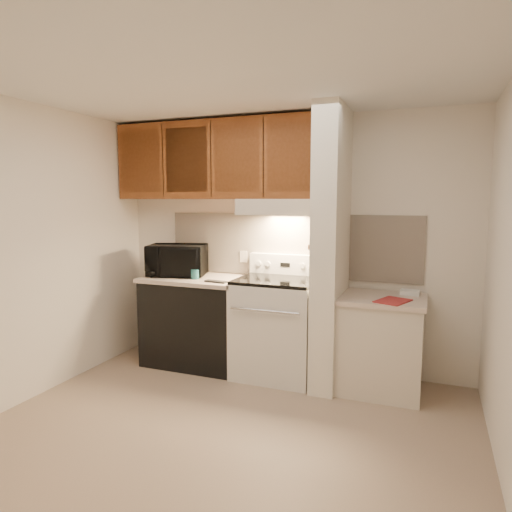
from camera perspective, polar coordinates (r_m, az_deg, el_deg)
The scene contains 49 objects.
floor at distance 3.61m, azimuth -3.68°, elevation -20.94°, with size 3.60×3.60×0.00m, color tan.
ceiling at distance 3.29m, azimuth -4.05°, elevation 21.21°, with size 3.60×3.60×0.00m, color white.
wall_back at distance 4.61m, azimuth 4.06°, elevation 1.53°, with size 3.60×0.02×2.50m, color white.
wall_left at distance 4.30m, azimuth -26.15°, elevation 0.40°, with size 0.02×3.00×2.50m, color white.
backsplash at distance 4.60m, azimuth 4.01°, elevation 1.33°, with size 2.60×0.02×0.63m, color white.
range_body at distance 4.44m, azimuth 2.63°, elevation -9.08°, with size 0.76×0.65×0.92m, color silver.
oven_window at distance 4.14m, azimuth 1.22°, elevation -9.70°, with size 0.50×0.01×0.30m, color black.
oven_handle at distance 4.05m, azimuth 1.04°, elevation -6.87°, with size 0.02×0.02×0.65m, color silver.
cooktop at distance 4.33m, azimuth 2.67°, elevation -3.04°, with size 0.74×0.64×0.03m, color black.
range_backguard at distance 4.58m, azimuth 3.81°, elevation -1.03°, with size 0.76×0.08×0.20m, color silver.
range_display at distance 4.54m, azimuth 3.65°, elevation -1.10°, with size 0.10×0.01×0.04m, color black.
range_knob_left_outer at distance 4.63m, azimuth 0.34°, elevation -0.92°, with size 0.05×0.05×0.02m, color silver.
range_knob_left_inner at distance 4.59m, azimuth 1.50°, elevation -0.99°, with size 0.05×0.05×0.02m, color silver.
range_knob_right_inner at distance 4.49m, azimuth 5.83°, elevation -1.22°, with size 0.05×0.05×0.02m, color silver.
range_knob_right_outer at distance 4.46m, azimuth 7.07°, elevation -1.28°, with size 0.05×0.05×0.02m, color silver.
dishwasher_front at distance 4.80m, azimuth -7.45°, elevation -8.21°, with size 1.00×0.63×0.87m, color black.
left_countertop at distance 4.70m, azimuth -7.54°, elevation -2.84°, with size 1.04×0.67×0.04m, color beige.
spoon_rest at distance 4.37m, azimuth -5.04°, elevation -3.20°, with size 0.22×0.07×0.02m, color black.
teal_jar at distance 4.58m, azimuth -7.60°, elevation -2.25°, with size 0.09×0.09×0.10m, color #236167.
outlet at distance 4.77m, azimuth -1.57°, elevation -0.08°, with size 0.08×0.01×0.12m, color beige.
microwave at distance 4.79m, azimuth -9.82°, elevation -0.52°, with size 0.58×0.39×0.32m, color black.
partition_pillar at distance 4.15m, azimuth 9.36°, elevation 0.82°, with size 0.22×0.70×2.50m, color white.
pillar_trim at distance 4.17m, azimuth 7.82°, elevation 1.57°, with size 0.01×0.70×0.04m, color brown.
knife_strip at distance 4.12m, azimuth 7.58°, elevation 1.79°, with size 0.02×0.42×0.04m, color black.
knife_blade_a at distance 3.99m, azimuth 6.88°, elevation 0.18°, with size 0.01×0.04×0.16m, color silver.
knife_handle_a at distance 3.97m, azimuth 6.91°, elevation 2.33°, with size 0.02×0.02×0.10m, color black.
knife_blade_b at distance 4.06m, azimuth 7.15°, elevation 0.17°, with size 0.01×0.04×0.18m, color silver.
knife_handle_b at distance 4.04m, azimuth 7.16°, elevation 2.41°, with size 0.02×0.02×0.10m, color black.
knife_blade_c at distance 4.15m, azimuth 7.44°, elevation 0.16°, with size 0.01×0.04×0.20m, color silver.
knife_handle_c at distance 4.11m, azimuth 7.42°, elevation 2.49°, with size 0.02×0.02×0.10m, color black.
knife_blade_d at distance 4.22m, azimuth 7.69°, elevation 0.55°, with size 0.01×0.04×0.16m, color silver.
knife_handle_d at distance 4.18m, azimuth 7.64°, elevation 2.56°, with size 0.02×0.02×0.10m, color black.
knife_blade_e at distance 4.28m, azimuth 7.88°, elevation 0.51°, with size 0.01×0.04×0.18m, color silver.
knife_handle_e at distance 4.27m, azimuth 7.92°, elevation 2.64°, with size 0.02×0.02×0.10m, color black.
oven_mitt at distance 4.34m, azimuth 8.12°, elevation 0.74°, with size 0.03×0.10×0.24m, color gray.
right_cab_base at distance 4.26m, azimuth 15.31°, elevation -10.83°, with size 0.70×0.60×0.81m, color beige.
right_countertop at distance 4.15m, azimuth 15.50°, elevation -5.23°, with size 0.74×0.64×0.04m, color beige.
red_folder at distance 3.99m, azimuth 16.73°, elevation -5.40°, with size 0.22×0.30×0.01m, color #A92A2A.
white_box at distance 4.30m, azimuth 18.69°, elevation -4.34°, with size 0.16×0.11×0.04m, color white.
range_hood at distance 4.38m, azimuth 3.24°, elevation 6.16°, with size 0.78×0.44×0.15m, color beige.
hood_lip at distance 4.18m, azimuth 2.35°, elevation 5.50°, with size 0.78×0.04×0.06m, color beige.
upper_cabinets at distance 4.70m, azimuth -4.75°, elevation 11.83°, with size 2.18×0.33×0.77m, color brown.
cab_door_a at distance 4.97m, azimuth -14.25°, elevation 11.37°, with size 0.46×0.01×0.63m, color brown.
cab_gap_a at distance 4.82m, azimuth -11.56°, elevation 11.59°, with size 0.01×0.01×0.73m, color black.
cab_door_b at distance 4.68m, azimuth -8.69°, elevation 11.78°, with size 0.46×0.01×0.63m, color brown.
cab_gap_b at distance 4.55m, azimuth -5.65°, elevation 11.97°, with size 0.01×0.01×0.73m, color black.
cab_door_c at distance 4.44m, azimuth -2.43°, elevation 12.12°, with size 0.46×0.01×0.63m, color brown.
cab_gap_c at distance 4.34m, azimuth 0.94°, elevation 12.24°, with size 0.01×0.01×0.73m, color black.
cab_door_d at distance 4.25m, azimuth 4.47°, elevation 12.32°, with size 0.46×0.01×0.63m, color brown.
Camera 1 is at (1.35, -2.89, 1.70)m, focal length 32.00 mm.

